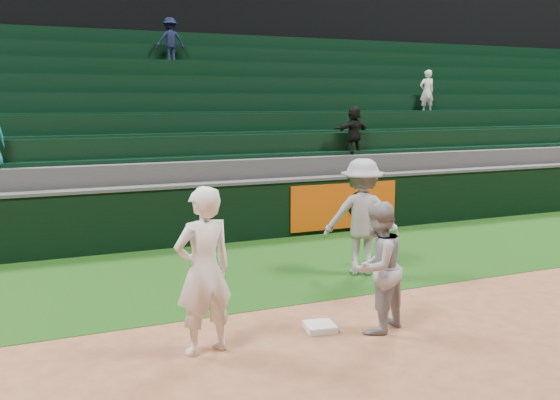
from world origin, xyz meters
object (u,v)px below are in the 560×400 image
(baserunner, at_px, (377,267))
(base_coach, at_px, (362,217))
(first_base, at_px, (320,327))
(first_baseman, at_px, (204,271))

(baserunner, distance_m, base_coach, 2.64)
(first_base, distance_m, base_coach, 2.91)
(first_base, xyz_separation_m, baserunner, (0.64, -0.30, 0.79))
(base_coach, bearing_deg, first_baseman, 55.79)
(first_base, bearing_deg, baserunner, -24.95)
(first_baseman, xyz_separation_m, baserunner, (2.19, -0.20, -0.15))
(first_base, distance_m, baserunner, 1.06)
(baserunner, bearing_deg, first_baseman, -32.10)
(baserunner, height_order, base_coach, base_coach)
(baserunner, xyz_separation_m, base_coach, (1.19, 2.36, 0.15))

